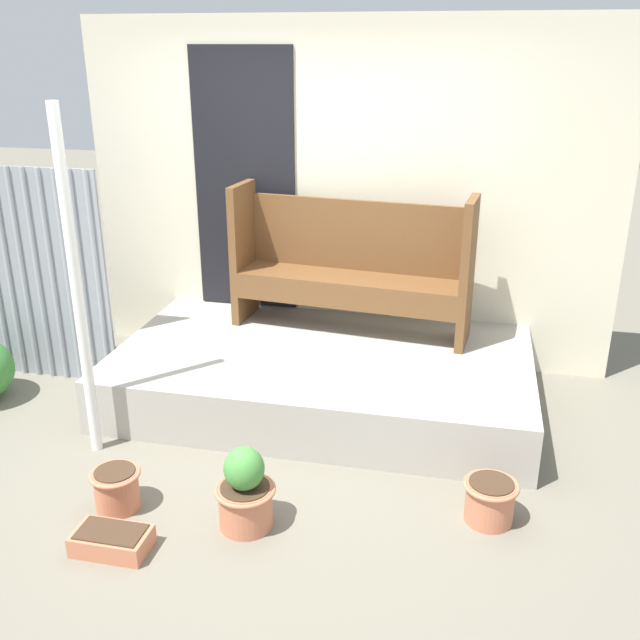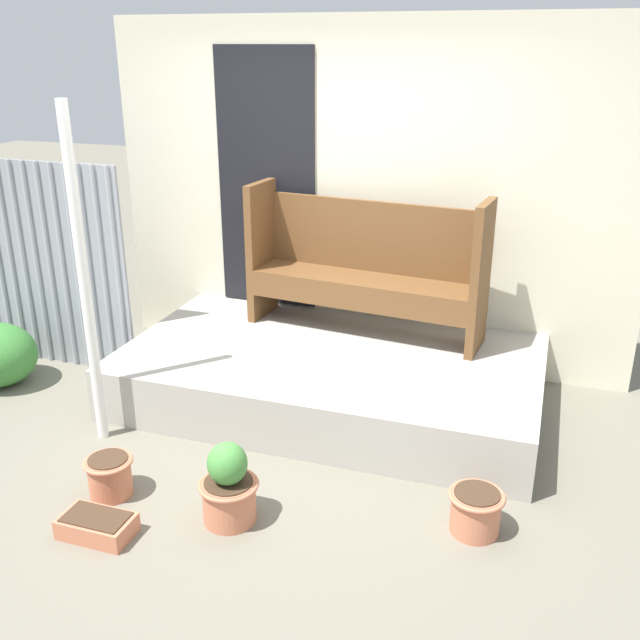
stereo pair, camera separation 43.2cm
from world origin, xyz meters
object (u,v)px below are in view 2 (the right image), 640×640
Objects in this scene: support_post at (84,282)px; bench at (366,262)px; flower_pot_left at (110,475)px; flower_pot_right at (476,510)px; flower_pot_middle at (229,487)px; planter_box_rect at (97,526)px.

bench is at bearing 46.30° from support_post.
flower_pot_left is 0.94× the size of flower_pot_right.
flower_pot_right reaches higher than flower_pot_left.
flower_pot_right is at bearing 14.38° from flower_pot_middle.
bench is 2.10m from flower_pot_middle.
flower_pot_middle reaches higher than planter_box_rect.
flower_pot_right is (2.00, 0.33, 0.00)m from flower_pot_left.
support_post reaches higher than flower_pot_middle.
flower_pot_middle reaches higher than flower_pot_left.
planter_box_rect is at bearing -67.39° from flower_pot_left.
support_post is 1.99m from bench.
support_post is 1.54m from flower_pot_middle.
flower_pot_left reaches higher than planter_box_rect.
support_post is at bearing 122.89° from planter_box_rect.
flower_pot_left is at bearing -179.55° from flower_pot_middle.
planter_box_rect is at bearing -150.72° from flower_pot_middle.
flower_pot_left is 0.60× the size of flower_pot_middle.
flower_pot_middle is at bearing 0.45° from flower_pot_left.
bench is 3.82× the size of flower_pot_middle.
flower_pot_right reaches higher than planter_box_rect.
flower_pot_middle reaches higher than flower_pot_right.
planter_box_rect is at bearing -160.46° from flower_pot_right.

